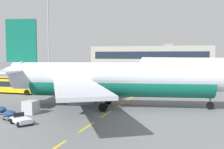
{
  "coord_description": "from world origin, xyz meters",
  "views": [
    {
      "loc": [
        28.4,
        -15.85,
        7.26
      ],
      "look_at": [
        15.37,
        25.9,
        4.04
      ],
      "focal_mm": 43.66,
      "sensor_mm": 36.0,
      "label": 1
    }
  ],
  "objects_px": {
    "airliner_far_center": "(190,65)",
    "fuel_service_truck": "(115,80)",
    "uld_cargo_container": "(31,107)",
    "apron_shuttle_bus": "(12,84)",
    "baggage_train": "(5,112)",
    "apron_light_mast_near": "(48,27)",
    "airliner_foreground": "(116,79)"
  },
  "relations": [
    {
      "from": "airliner_far_center",
      "to": "fuel_service_truck",
      "type": "xyz_separation_m",
      "value": [
        -14.96,
        -30.88,
        -2.36
      ]
    },
    {
      "from": "fuel_service_truck",
      "to": "uld_cargo_container",
      "type": "height_order",
      "value": "fuel_service_truck"
    },
    {
      "from": "airliner_far_center",
      "to": "apron_shuttle_bus",
      "type": "relative_size",
      "value": 2.9
    },
    {
      "from": "apron_shuttle_bus",
      "to": "baggage_train",
      "type": "bearing_deg",
      "value": -54.66
    },
    {
      "from": "fuel_service_truck",
      "to": "uld_cargo_container",
      "type": "relative_size",
      "value": 4.18
    },
    {
      "from": "apron_shuttle_bus",
      "to": "baggage_train",
      "type": "distance_m",
      "value": 20.49
    },
    {
      "from": "airliner_far_center",
      "to": "baggage_train",
      "type": "distance_m",
      "value": 64.91
    },
    {
      "from": "fuel_service_truck",
      "to": "apron_light_mast_near",
      "type": "xyz_separation_m",
      "value": [
        -25.58,
        15.51,
        13.83
      ]
    },
    {
      "from": "airliner_foreground",
      "to": "airliner_far_center",
      "type": "relative_size",
      "value": 0.99
    },
    {
      "from": "airliner_foreground",
      "to": "baggage_train",
      "type": "height_order",
      "value": "airliner_foreground"
    },
    {
      "from": "airliner_foreground",
      "to": "airliner_far_center",
      "type": "xyz_separation_m",
      "value": [
        8.29,
        52.67,
        0.06
      ]
    },
    {
      "from": "airliner_foreground",
      "to": "apron_light_mast_near",
      "type": "xyz_separation_m",
      "value": [
        -32.25,
        37.29,
        11.52
      ]
    },
    {
      "from": "apron_shuttle_bus",
      "to": "apron_light_mast_near",
      "type": "relative_size",
      "value": 0.49
    },
    {
      "from": "fuel_service_truck",
      "to": "baggage_train",
      "type": "height_order",
      "value": "fuel_service_truck"
    },
    {
      "from": "apron_shuttle_bus",
      "to": "airliner_far_center",
      "type": "bearing_deg",
      "value": 55.72
    },
    {
      "from": "airliner_foreground",
      "to": "apron_light_mast_near",
      "type": "bearing_deg",
      "value": 130.85
    },
    {
      "from": "baggage_train",
      "to": "uld_cargo_container",
      "type": "xyz_separation_m",
      "value": [
        1.83,
        2.39,
        0.27
      ]
    },
    {
      "from": "apron_shuttle_bus",
      "to": "uld_cargo_container",
      "type": "bearing_deg",
      "value": -46.31
    },
    {
      "from": "baggage_train",
      "to": "apron_shuttle_bus",
      "type": "bearing_deg",
      "value": 125.34
    },
    {
      "from": "airliner_foreground",
      "to": "airliner_far_center",
      "type": "distance_m",
      "value": 53.31
    },
    {
      "from": "apron_shuttle_bus",
      "to": "fuel_service_truck",
      "type": "bearing_deg",
      "value": 42.15
    },
    {
      "from": "airliner_far_center",
      "to": "apron_shuttle_bus",
      "type": "xyz_separation_m",
      "value": [
        -30.86,
        -45.27,
        -2.26
      ]
    },
    {
      "from": "uld_cargo_container",
      "to": "apron_light_mast_near",
      "type": "relative_size",
      "value": 0.07
    },
    {
      "from": "airliner_far_center",
      "to": "apron_light_mast_near",
      "type": "xyz_separation_m",
      "value": [
        -40.53,
        -15.37,
        11.47
      ]
    },
    {
      "from": "airliner_far_center",
      "to": "uld_cargo_container",
      "type": "xyz_separation_m",
      "value": [
        -17.2,
        -59.57,
        -3.21
      ]
    },
    {
      "from": "airliner_far_center",
      "to": "apron_shuttle_bus",
      "type": "distance_m",
      "value": 54.84
    },
    {
      "from": "uld_cargo_container",
      "to": "airliner_foreground",
      "type": "bearing_deg",
      "value": 37.76
    },
    {
      "from": "apron_shuttle_bus",
      "to": "baggage_train",
      "type": "height_order",
      "value": "apron_shuttle_bus"
    },
    {
      "from": "airliner_foreground",
      "to": "apron_shuttle_bus",
      "type": "relative_size",
      "value": 2.87
    },
    {
      "from": "airliner_far_center",
      "to": "uld_cargo_container",
      "type": "distance_m",
      "value": 62.09
    },
    {
      "from": "apron_shuttle_bus",
      "to": "apron_light_mast_near",
      "type": "bearing_deg",
      "value": 107.93
    },
    {
      "from": "apron_shuttle_bus",
      "to": "fuel_service_truck",
      "type": "distance_m",
      "value": 21.45
    }
  ]
}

